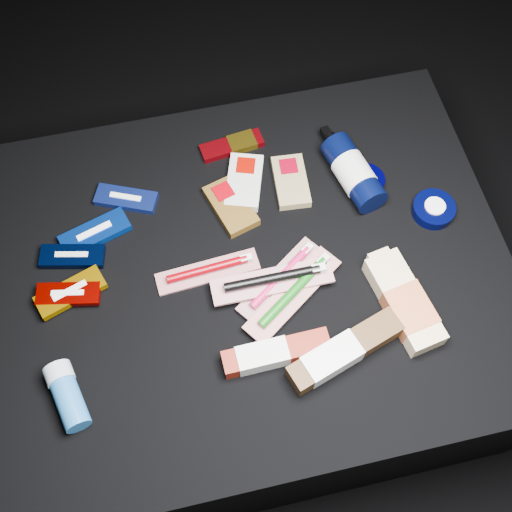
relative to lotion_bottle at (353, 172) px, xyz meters
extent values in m
plane|color=black|center=(-0.24, -0.14, -0.43)|extent=(3.00, 3.00, 0.00)
cube|color=black|center=(-0.24, -0.14, -0.23)|extent=(0.98, 0.78, 0.40)
cube|color=navy|center=(-0.45, 0.05, -0.03)|extent=(0.13, 0.09, 0.01)
cube|color=white|center=(-0.45, 0.05, -0.02)|extent=(0.06, 0.03, 0.02)
cube|color=#09339F|center=(-0.51, -0.01, -0.02)|extent=(0.14, 0.09, 0.02)
cube|color=white|center=(-0.51, -0.01, -0.02)|extent=(0.07, 0.03, 0.02)
cube|color=black|center=(-0.56, -0.05, -0.02)|extent=(0.13, 0.07, 0.01)
cube|color=#BABBB7|center=(-0.56, -0.05, -0.02)|extent=(0.06, 0.02, 0.02)
cube|color=#B67C01|center=(-0.57, -0.13, -0.02)|extent=(0.13, 0.09, 0.01)
cube|color=silver|center=(-0.57, -0.13, -0.02)|extent=(0.07, 0.03, 0.02)
cube|color=#7B0200|center=(-0.57, -0.13, -0.02)|extent=(0.12, 0.06, 0.01)
cube|color=silver|center=(-0.57, -0.13, -0.01)|extent=(0.06, 0.02, 0.02)
cube|color=#503611|center=(-0.25, -0.01, -0.02)|extent=(0.10, 0.13, 0.02)
cube|color=#7E0008|center=(-0.26, 0.02, -0.02)|extent=(0.04, 0.04, 0.02)
cube|color=beige|center=(-0.21, 0.04, -0.02)|extent=(0.10, 0.14, 0.02)
cube|color=#7D0600|center=(-0.20, 0.07, -0.02)|extent=(0.05, 0.05, 0.02)
cube|color=olive|center=(-0.12, 0.02, -0.02)|extent=(0.07, 0.12, 0.02)
cube|color=maroon|center=(-0.12, 0.05, -0.02)|extent=(0.04, 0.04, 0.02)
cube|color=maroon|center=(-0.22, 0.13, -0.03)|extent=(0.13, 0.06, 0.01)
cube|color=olive|center=(-0.20, 0.14, -0.02)|extent=(0.06, 0.05, 0.02)
cylinder|color=black|center=(0.00, 0.00, 0.00)|extent=(0.10, 0.17, 0.06)
cylinder|color=silver|center=(0.00, 0.00, 0.00)|extent=(0.08, 0.08, 0.07)
cylinder|color=black|center=(-0.02, 0.09, 0.00)|extent=(0.03, 0.03, 0.02)
cube|color=black|center=(-0.02, 0.11, -0.01)|extent=(0.02, 0.03, 0.01)
cylinder|color=black|center=(0.02, -0.01, -0.02)|extent=(0.08, 0.08, 0.02)
cylinder|color=silver|center=(0.02, -0.01, -0.02)|extent=(0.04, 0.04, 0.02)
cylinder|color=black|center=(0.13, -0.10, -0.02)|extent=(0.08, 0.08, 0.02)
cylinder|color=white|center=(0.13, -0.10, -0.02)|extent=(0.04, 0.04, 0.03)
cube|color=beige|center=(0.01, -0.28, -0.01)|extent=(0.10, 0.20, 0.04)
cube|color=#B15932|center=(0.02, -0.30, -0.01)|extent=(0.08, 0.10, 0.04)
cube|color=beige|center=(0.00, -0.19, -0.01)|extent=(0.05, 0.03, 0.03)
cylinder|color=#205C99|center=(-0.59, -0.33, -0.01)|extent=(0.06, 0.09, 0.04)
cylinder|color=#97A9B5|center=(-0.60, -0.28, -0.01)|extent=(0.05, 0.04, 0.05)
cube|color=#A7A29D|center=(-0.32, -0.14, -0.03)|extent=(0.20, 0.06, 0.01)
cylinder|color=#680006|center=(-0.32, -0.14, -0.02)|extent=(0.15, 0.03, 0.02)
cube|color=silver|center=(-0.24, -0.13, -0.02)|extent=(0.02, 0.01, 0.01)
cube|color=#B5AEA8|center=(-0.19, -0.18, -0.02)|extent=(0.19, 0.15, 0.01)
cylinder|color=#A81343|center=(-0.19, -0.18, -0.01)|extent=(0.14, 0.10, 0.02)
cube|color=silver|center=(-0.13, -0.14, -0.01)|extent=(0.03, 0.02, 0.01)
cube|color=#BCB7B1|center=(-0.18, -0.22, -0.02)|extent=(0.21, 0.17, 0.01)
cylinder|color=#0E510F|center=(-0.18, -0.22, 0.00)|extent=(0.15, 0.11, 0.02)
cube|color=beige|center=(-0.11, -0.17, 0.00)|extent=(0.03, 0.03, 0.01)
cube|color=beige|center=(-0.21, -0.19, -0.01)|extent=(0.22, 0.05, 0.01)
cylinder|color=black|center=(-0.21, -0.19, 0.00)|extent=(0.18, 0.02, 0.02)
cube|color=silver|center=(-0.12, -0.19, 0.01)|extent=(0.02, 0.01, 0.01)
cube|color=maroon|center=(-0.23, -0.32, -0.02)|extent=(0.19, 0.05, 0.03)
cube|color=beige|center=(-0.26, -0.32, -0.01)|extent=(0.09, 0.05, 0.04)
cube|color=#3E2712|center=(-0.12, -0.35, -0.01)|extent=(0.22, 0.11, 0.04)
cube|color=silver|center=(-0.14, -0.36, -0.01)|extent=(0.11, 0.08, 0.04)
camera|label=1|loc=(-0.34, -0.65, 1.05)|focal=45.00mm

